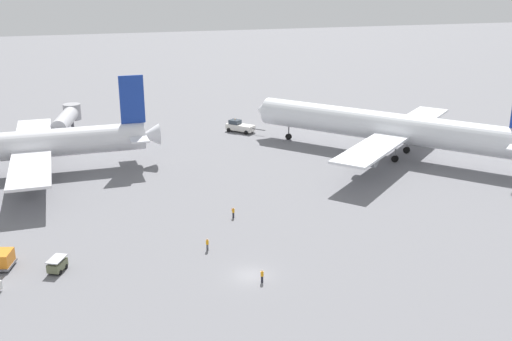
{
  "coord_description": "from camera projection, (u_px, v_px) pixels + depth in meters",
  "views": [
    {
      "loc": [
        -17.71,
        -61.41,
        34.46
      ],
      "look_at": [
        8.48,
        26.17,
        4.0
      ],
      "focal_mm": 42.23,
      "sensor_mm": 36.0,
      "label": 1
    }
  ],
  "objects": [
    {
      "name": "jet_bridge",
      "position": [
        67.0,
        118.0,
        129.34
      ],
      "size": [
        6.3,
        17.13,
        6.13
      ],
      "color": "#B7B7BC",
      "rests_on": "ground"
    },
    {
      "name": "airliner_at_gate_left",
      "position": [
        22.0,
        146.0,
        105.18
      ],
      "size": [
        49.34,
        44.0,
        16.65
      ],
      "color": "silver",
      "rests_on": "ground"
    },
    {
      "name": "ground_crew_ramp_agent_by_cones",
      "position": [
        207.0,
        244.0,
        77.66
      ],
      "size": [
        0.36,
        0.36,
        1.68
      ],
      "color": "#4C4C51",
      "rests_on": "ground"
    },
    {
      "name": "pushback_tug",
      "position": [
        240.0,
        126.0,
        134.74
      ],
      "size": [
        7.49,
        8.01,
        2.91
      ],
      "color": "white",
      "rests_on": "ground"
    },
    {
      "name": "airliner_being_pushed",
      "position": [
        387.0,
        127.0,
        116.37
      ],
      "size": [
        43.7,
        47.6,
        16.73
      ],
      "color": "white",
      "rests_on": "ground"
    },
    {
      "name": "ground_crew_wing_walker_right",
      "position": [
        233.0,
        212.0,
        87.93
      ],
      "size": [
        0.37,
        0.46,
        1.62
      ],
      "color": "black",
      "rests_on": "ground"
    },
    {
      "name": "gse_container_dolly_flat",
      "position": [
        3.0,
        259.0,
        72.96
      ],
      "size": [
        2.95,
        3.66,
        2.15
      ],
      "color": "slate",
      "rests_on": "ground"
    },
    {
      "name": "gse_baggage_cart_trailing",
      "position": [
        57.0,
        265.0,
        72.26
      ],
      "size": [
        2.63,
        3.15,
        1.71
      ],
      "color": "#666B4C",
      "rests_on": "ground"
    },
    {
      "name": "ground_plane",
      "position": [
        251.0,
        275.0,
        71.53
      ],
      "size": [
        600.0,
        600.0,
        0.0
      ],
      "primitive_type": "plane",
      "color": "slate"
    },
    {
      "name": "ground_crew_marshaller_foreground",
      "position": [
        262.0,
        276.0,
        69.7
      ],
      "size": [
        0.36,
        0.36,
        1.6
      ],
      "color": "black",
      "rests_on": "ground"
    }
  ]
}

